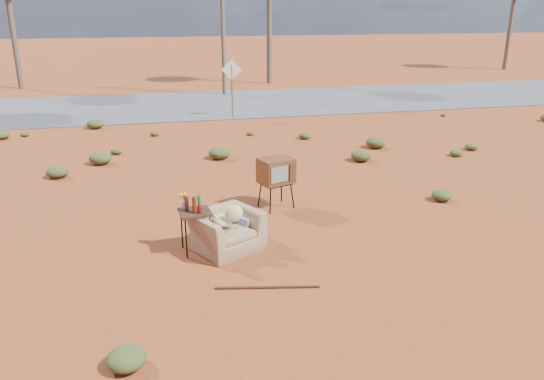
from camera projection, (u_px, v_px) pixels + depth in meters
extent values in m
plane|color=#9A3D1E|center=(258.00, 257.00, 9.04)|extent=(140.00, 140.00, 0.00)
cube|color=#565659|center=(187.00, 105.00, 22.83)|extent=(140.00, 7.00, 0.04)
imported|color=#92734F|center=(226.00, 225.00, 9.15)|extent=(1.28, 1.12, 0.94)
ellipsoid|color=#DAD885|center=(222.00, 221.00, 9.13)|extent=(0.34, 0.34, 0.20)
ellipsoid|color=#DAD885|center=(234.00, 213.00, 8.97)|extent=(0.30, 0.15, 0.30)
cube|color=navy|center=(245.00, 226.00, 9.60)|extent=(0.72, 0.83, 0.55)
cube|color=black|center=(276.00, 183.00, 11.09)|extent=(0.71, 0.63, 0.03)
cylinder|color=black|center=(270.00, 201.00, 10.87)|extent=(0.04, 0.04, 0.54)
cylinder|color=black|center=(292.00, 196.00, 11.14)|extent=(0.04, 0.04, 0.54)
cylinder|color=black|center=(260.00, 195.00, 11.21)|extent=(0.04, 0.04, 0.54)
cylinder|color=black|center=(281.00, 190.00, 11.48)|extent=(0.04, 0.04, 0.54)
cube|color=brown|center=(276.00, 171.00, 11.00)|extent=(0.81, 0.71, 0.52)
cube|color=slate|center=(279.00, 175.00, 10.73)|extent=(0.39, 0.15, 0.32)
cube|color=#472D19|center=(293.00, 172.00, 10.90)|extent=(0.15, 0.07, 0.37)
cube|color=#382314|center=(195.00, 212.00, 9.01)|extent=(0.57, 0.57, 0.04)
cylinder|color=black|center=(186.00, 238.00, 8.88)|extent=(0.03, 0.03, 0.73)
cylinder|color=black|center=(211.00, 235.00, 9.01)|extent=(0.03, 0.03, 0.73)
cylinder|color=black|center=(182.00, 229.00, 9.25)|extent=(0.03, 0.03, 0.73)
cylinder|color=black|center=(205.00, 226.00, 9.38)|extent=(0.03, 0.03, 0.73)
cylinder|color=#4B1E0C|center=(187.00, 204.00, 8.97)|extent=(0.07, 0.07, 0.27)
cylinder|color=#4B1E0C|center=(194.00, 205.00, 8.88)|extent=(0.07, 0.07, 0.29)
cylinder|color=#2D5A26|center=(199.00, 202.00, 9.09)|extent=(0.06, 0.06, 0.25)
cylinder|color=#B20F0E|center=(200.00, 209.00, 8.91)|extent=(0.07, 0.07, 0.14)
cylinder|color=silver|center=(184.00, 205.00, 9.07)|extent=(0.08, 0.08, 0.15)
ellipsoid|color=#EEA719|center=(183.00, 196.00, 9.02)|extent=(0.17, 0.17, 0.13)
cylinder|color=#462212|center=(267.00, 287.00, 8.02)|extent=(1.57, 0.35, 0.04)
cylinder|color=brown|center=(232.00, 91.00, 20.07)|extent=(0.06, 0.06, 2.00)
cube|color=silver|center=(232.00, 70.00, 19.81)|extent=(0.78, 0.04, 0.78)
cylinder|color=brown|center=(12.00, 28.00, 26.57)|extent=(0.28, 0.28, 6.00)
cylinder|color=brown|center=(269.00, 17.00, 28.28)|extent=(0.28, 0.28, 7.00)
cylinder|color=brown|center=(511.00, 19.00, 34.77)|extent=(0.28, 0.28, 6.50)
cylinder|color=brown|center=(222.00, 7.00, 24.25)|extent=(0.20, 0.20, 8.00)
ellipsoid|color=#3E4A20|center=(442.00, 195.00, 11.62)|extent=(0.44, 0.44, 0.24)
ellipsoid|color=#3E4A20|center=(100.00, 158.00, 14.32)|extent=(0.60, 0.60, 0.33)
ellipsoid|color=#3E4A20|center=(456.00, 153.00, 15.06)|extent=(0.36, 0.36, 0.20)
ellipsoid|color=#3E4A20|center=(305.00, 136.00, 17.05)|extent=(0.40, 0.40, 0.22)
ellipsoid|color=#3E4A20|center=(155.00, 134.00, 17.43)|extent=(0.30, 0.30, 0.17)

